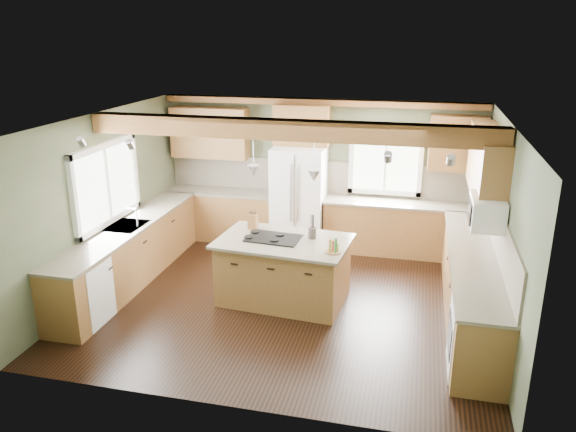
# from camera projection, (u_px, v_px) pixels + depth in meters

# --- Properties ---
(floor) EXTENTS (5.60, 5.60, 0.00)m
(floor) POSITION_uv_depth(u_px,v_px,m) (288.00, 300.00, 8.12)
(floor) COLOR black
(floor) RESTS_ON ground
(ceiling) EXTENTS (5.60, 5.60, 0.00)m
(ceiling) POSITION_uv_depth(u_px,v_px,m) (288.00, 120.00, 7.30)
(ceiling) COLOR silver
(ceiling) RESTS_ON wall_back
(wall_back) EXTENTS (5.60, 0.00, 5.60)m
(wall_back) POSITION_uv_depth(u_px,v_px,m) (320.00, 172.00, 10.02)
(wall_back) COLOR #3D4531
(wall_back) RESTS_ON ground
(wall_left) EXTENTS (0.00, 5.00, 5.00)m
(wall_left) POSITION_uv_depth(u_px,v_px,m) (104.00, 201.00, 8.32)
(wall_left) COLOR #3D4531
(wall_left) RESTS_ON ground
(wall_right) EXTENTS (0.00, 5.00, 5.00)m
(wall_right) POSITION_uv_depth(u_px,v_px,m) (503.00, 230.00, 7.10)
(wall_right) COLOR #3D4531
(wall_right) RESTS_ON ground
(ceiling_beam) EXTENTS (5.55, 0.26, 0.26)m
(ceiling_beam) POSITION_uv_depth(u_px,v_px,m) (288.00, 130.00, 7.34)
(ceiling_beam) COLOR brown
(ceiling_beam) RESTS_ON ceiling
(soffit_trim) EXTENTS (5.55, 0.20, 0.10)m
(soffit_trim) POSITION_uv_depth(u_px,v_px,m) (320.00, 102.00, 9.53)
(soffit_trim) COLOR brown
(soffit_trim) RESTS_ON ceiling
(backsplash_back) EXTENTS (5.58, 0.03, 0.58)m
(backsplash_back) POSITION_uv_depth(u_px,v_px,m) (320.00, 177.00, 10.03)
(backsplash_back) COLOR brown
(backsplash_back) RESTS_ON wall_back
(backsplash_right) EXTENTS (0.03, 3.70, 0.58)m
(backsplash_right) POSITION_uv_depth(u_px,v_px,m) (500.00, 236.00, 7.18)
(backsplash_right) COLOR brown
(backsplash_right) RESTS_ON wall_right
(base_cab_back_left) EXTENTS (2.02, 0.60, 0.88)m
(base_cab_back_left) POSITION_uv_depth(u_px,v_px,m) (221.00, 215.00, 10.40)
(base_cab_back_left) COLOR brown
(base_cab_back_left) RESTS_ON floor
(counter_back_left) EXTENTS (2.06, 0.64, 0.04)m
(counter_back_left) POSITION_uv_depth(u_px,v_px,m) (220.00, 191.00, 10.26)
(counter_back_left) COLOR brown
(counter_back_left) RESTS_ON base_cab_back_left
(base_cab_back_right) EXTENTS (2.62, 0.60, 0.88)m
(base_cab_back_right) POSITION_uv_depth(u_px,v_px,m) (401.00, 229.00, 9.69)
(base_cab_back_right) COLOR brown
(base_cab_back_right) RESTS_ON floor
(counter_back_right) EXTENTS (2.66, 0.64, 0.04)m
(counter_back_right) POSITION_uv_depth(u_px,v_px,m) (403.00, 204.00, 9.54)
(counter_back_right) COLOR brown
(counter_back_right) RESTS_ON base_cab_back_right
(base_cab_left) EXTENTS (0.60, 3.70, 0.88)m
(base_cab_left) POSITION_uv_depth(u_px,v_px,m) (130.00, 255.00, 8.57)
(base_cab_left) COLOR brown
(base_cab_left) RESTS_ON floor
(counter_left) EXTENTS (0.64, 3.74, 0.04)m
(counter_left) POSITION_uv_depth(u_px,v_px,m) (127.00, 227.00, 8.43)
(counter_left) COLOR brown
(counter_left) RESTS_ON base_cab_left
(base_cab_right) EXTENTS (0.60, 3.70, 0.88)m
(base_cab_right) POSITION_uv_depth(u_px,v_px,m) (471.00, 288.00, 7.48)
(base_cab_right) COLOR brown
(base_cab_right) RESTS_ON floor
(counter_right) EXTENTS (0.64, 3.74, 0.04)m
(counter_right) POSITION_uv_depth(u_px,v_px,m) (474.00, 256.00, 7.34)
(counter_right) COLOR brown
(counter_right) RESTS_ON base_cab_right
(upper_cab_back_left) EXTENTS (1.40, 0.35, 0.90)m
(upper_cab_back_left) POSITION_uv_depth(u_px,v_px,m) (210.00, 133.00, 10.09)
(upper_cab_back_left) COLOR brown
(upper_cab_back_left) RESTS_ON wall_back
(upper_cab_over_fridge) EXTENTS (0.96, 0.35, 0.70)m
(upper_cab_over_fridge) POSITION_uv_depth(u_px,v_px,m) (302.00, 125.00, 9.65)
(upper_cab_over_fridge) COLOR brown
(upper_cab_over_fridge) RESTS_ON wall_back
(upper_cab_right) EXTENTS (0.35, 2.20, 0.90)m
(upper_cab_right) POSITION_uv_depth(u_px,v_px,m) (487.00, 164.00, 7.76)
(upper_cab_right) COLOR brown
(upper_cab_right) RESTS_ON wall_right
(upper_cab_back_corner) EXTENTS (0.90, 0.35, 0.90)m
(upper_cab_back_corner) POSITION_uv_depth(u_px,v_px,m) (457.00, 143.00, 9.15)
(upper_cab_back_corner) COLOR brown
(upper_cab_back_corner) RESTS_ON wall_back
(window_left) EXTENTS (0.04, 1.60, 1.05)m
(window_left) POSITION_uv_depth(u_px,v_px,m) (106.00, 184.00, 8.28)
(window_left) COLOR white
(window_left) RESTS_ON wall_left
(window_back) EXTENTS (1.10, 0.04, 1.00)m
(window_back) POSITION_uv_depth(u_px,v_px,m) (386.00, 162.00, 9.67)
(window_back) COLOR white
(window_back) RESTS_ON wall_back
(sink) EXTENTS (0.50, 0.65, 0.03)m
(sink) POSITION_uv_depth(u_px,v_px,m) (127.00, 226.00, 8.43)
(sink) COLOR #262628
(sink) RESTS_ON counter_left
(faucet) EXTENTS (0.02, 0.02, 0.28)m
(faucet) POSITION_uv_depth(u_px,v_px,m) (137.00, 218.00, 8.34)
(faucet) COLOR #B2B2B7
(faucet) RESTS_ON sink
(dishwasher) EXTENTS (0.60, 0.60, 0.84)m
(dishwasher) POSITION_uv_depth(u_px,v_px,m) (82.00, 292.00, 7.38)
(dishwasher) COLOR white
(dishwasher) RESTS_ON floor
(oven) EXTENTS (0.60, 0.72, 0.84)m
(oven) POSITION_uv_depth(u_px,v_px,m) (478.00, 338.00, 6.29)
(oven) COLOR white
(oven) RESTS_ON floor
(microwave) EXTENTS (0.40, 0.70, 0.38)m
(microwave) POSITION_uv_depth(u_px,v_px,m) (487.00, 212.00, 7.02)
(microwave) COLOR white
(microwave) RESTS_ON wall_right
(pendant_left) EXTENTS (0.18, 0.18, 0.16)m
(pendant_left) POSITION_uv_depth(u_px,v_px,m) (254.00, 171.00, 7.67)
(pendant_left) COLOR #B2B2B7
(pendant_left) RESTS_ON ceiling
(pendant_right) EXTENTS (0.18, 0.18, 0.16)m
(pendant_right) POSITION_uv_depth(u_px,v_px,m) (314.00, 176.00, 7.41)
(pendant_right) COLOR #B2B2B7
(pendant_right) RESTS_ON ceiling
(refrigerator) EXTENTS (0.90, 0.74, 1.80)m
(refrigerator) POSITION_uv_depth(u_px,v_px,m) (299.00, 198.00, 9.86)
(refrigerator) COLOR white
(refrigerator) RESTS_ON floor
(island) EXTENTS (1.80, 1.20, 0.88)m
(island) POSITION_uv_depth(u_px,v_px,m) (284.00, 271.00, 7.99)
(island) COLOR olive
(island) RESTS_ON floor
(island_top) EXTENTS (1.93, 1.32, 0.04)m
(island_top) POSITION_uv_depth(u_px,v_px,m) (283.00, 241.00, 7.85)
(island_top) COLOR brown
(island_top) RESTS_ON island
(cooktop) EXTENTS (0.78, 0.56, 0.02)m
(cooktop) POSITION_uv_depth(u_px,v_px,m) (274.00, 238.00, 7.88)
(cooktop) COLOR black
(cooktop) RESTS_ON island_top
(knife_block) EXTENTS (0.14, 0.11, 0.22)m
(knife_block) POSITION_uv_depth(u_px,v_px,m) (253.00, 222.00, 8.26)
(knife_block) COLOR brown
(knife_block) RESTS_ON island_top
(utensil_crock) EXTENTS (0.14, 0.14, 0.16)m
(utensil_crock) POSITION_uv_depth(u_px,v_px,m) (312.00, 233.00, 7.89)
(utensil_crock) COLOR #413B34
(utensil_crock) RESTS_ON island_top
(bottle_tray) EXTENTS (0.27, 0.27, 0.20)m
(bottle_tray) POSITION_uv_depth(u_px,v_px,m) (333.00, 245.00, 7.37)
(bottle_tray) COLOR brown
(bottle_tray) RESTS_ON island_top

